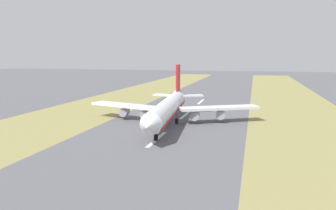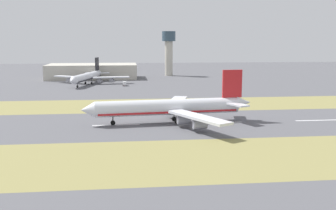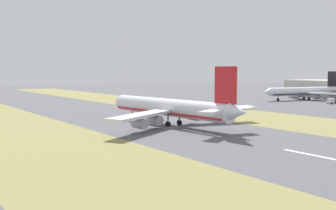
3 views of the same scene
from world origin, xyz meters
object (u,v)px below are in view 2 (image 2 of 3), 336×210
Objects in this scene: airplane_main_jet at (173,107)px; terminal_building at (92,71)px; airplane_parked_apron at (88,77)px; service_truck at (125,83)px; control_tower at (169,48)px.

airplane_main_jet reaches higher than terminal_building.
service_truck is (-12.72, -26.36, -3.81)m from airplane_parked_apron.
terminal_building is 62.14m from service_truck.
terminal_building is at bearing 0.18° from airplane_parked_apron.
airplane_main_jet is 0.92× the size of terminal_building.
service_truck is at bearing 8.37° from airplane_main_jet.
control_tower is at bearing -46.49° from airplane_parked_apron.
airplane_main_jet reaches higher than airplane_parked_apron.
control_tower reaches higher than terminal_building.
airplane_parked_apron is at bearing -179.82° from terminal_building.
airplane_main_jet is 1.71× the size of control_tower.
control_tower is 92.87m from airplane_parked_apron.
terminal_building is (182.62, 45.12, -0.09)m from airplane_main_jet.
service_truck is (126.57, 18.62, -4.36)m from airplane_main_jet.
service_truck is (-56.05, -26.50, -4.27)m from terminal_building.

